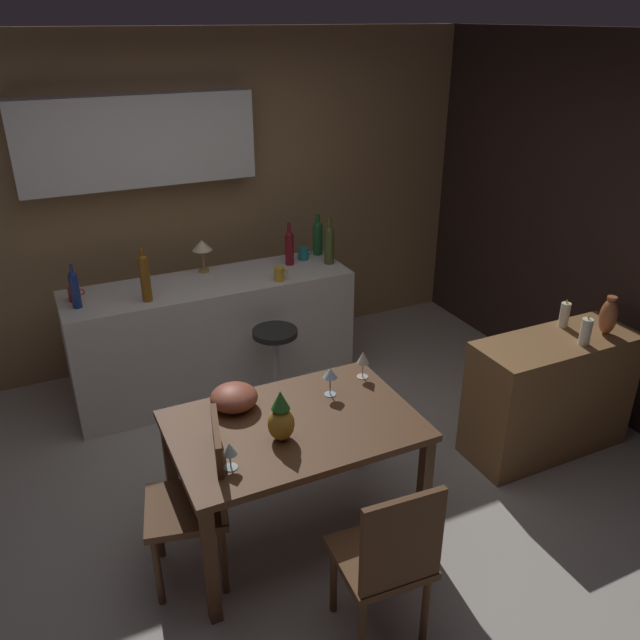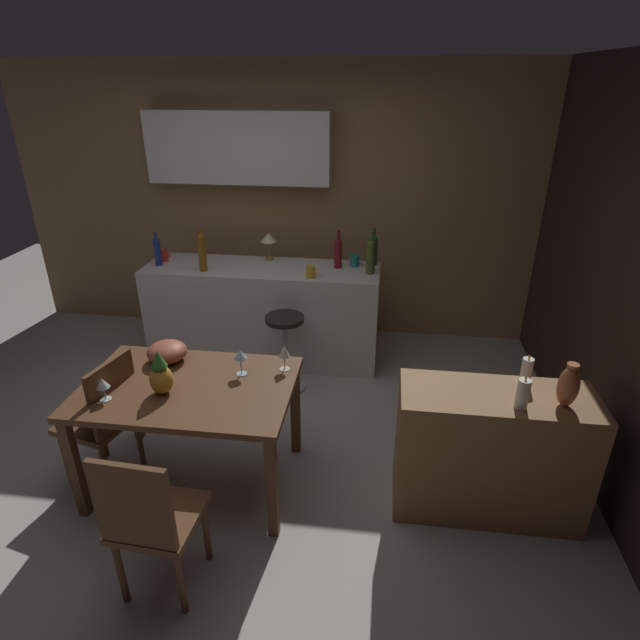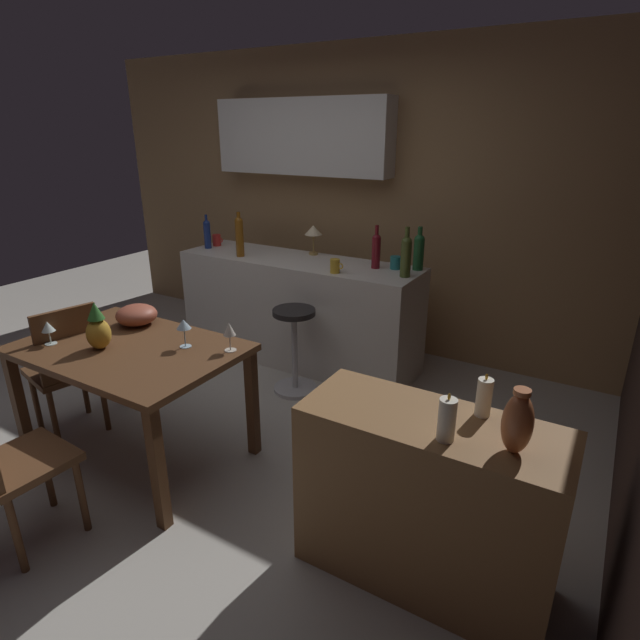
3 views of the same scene
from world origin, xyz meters
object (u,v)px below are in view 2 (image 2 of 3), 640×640
Objects in this scene: wine_bottle_ruby at (338,251)px; cup_teal at (355,261)px; dining_table at (189,397)px; pillar_candle_tall at (523,394)px; wine_glass_center at (240,355)px; wine_bottle_amber at (202,251)px; wine_bottle_olive at (371,255)px; counter_lamp at (269,239)px; wine_bottle_cobalt at (157,250)px; chair_by_doorway at (151,519)px; wine_glass_right at (284,352)px; fruit_bowl at (167,352)px; pineapple_centerpiece at (161,375)px; chair_near_window at (104,417)px; cup_red at (164,255)px; wine_bottle_green at (373,248)px; cup_mustard at (311,272)px; sideboard_cabinet at (490,452)px; wine_glass_left at (103,384)px; pillar_candle_short at (526,371)px; vase_copper at (568,386)px; bar_stool at (286,350)px.

wine_bottle_ruby is 0.18m from cup_teal.
dining_table is 1.94m from pillar_candle_tall.
pillar_candle_tall is (1.92, -0.10, 0.26)m from dining_table.
wine_glass_center is at bearing 170.64° from pillar_candle_tall.
wine_bottle_amber is 3.19× the size of cup_teal.
wine_glass_center is (0.29, 0.17, 0.22)m from dining_table.
wine_bottle_olive is 0.97m from counter_lamp.
wine_bottle_ruby is 1.11× the size of wine_bottle_cobalt.
chair_by_doorway is at bearing -106.49° from cup_teal.
pillar_candle_tall is (1.36, -0.36, 0.04)m from wine_glass_right.
wine_bottle_cobalt is at bearing 114.65° from fruit_bowl.
chair_by_doorway is 1.07m from wine_glass_center.
pineapple_centerpiece is at bearing -79.54° from wine_bottle_amber.
fruit_bowl is (0.31, 0.34, 0.31)m from chair_near_window.
wine_bottle_amber is at bearing -175.19° from wine_bottle_olive.
cup_red is 0.44× the size of counter_lamp.
cup_teal is at bearing 131.08° from wine_bottle_olive.
wine_bottle_cobalt is 0.91× the size of wine_bottle_green.
chair_near_window is 1.96m from cup_mustard.
sideboard_cabinet is 6.49× the size of wine_glass_center.
wine_glass_left is 0.54× the size of fruit_bowl.
fruit_bowl is 2.20× the size of cup_teal.
fruit_bowl is at bearing 172.87° from sideboard_cabinet.
cup_red is (-0.45, 0.21, -0.13)m from wine_bottle_amber.
wine_bottle_olive is at bearing 57.31° from pineapple_centerpiece.
cup_teal is (0.33, 1.58, 0.08)m from wine_glass_right.
sideboard_cabinet is 0.52m from pillar_candle_tall.
pillar_candle_short is at bearing -52.56° from wine_bottle_ruby.
wine_bottle_green is 1.29× the size of vase_copper.
vase_copper is (2.57, -1.60, -0.14)m from wine_bottle_amber.
dining_table is 0.39m from fruit_bowl.
vase_copper reaches higher than wine_glass_center.
wine_bottle_ruby is at bearing 159.01° from wine_bottle_olive.
chair_near_window is at bearing -124.81° from wine_bottle_ruby.
fruit_bowl is at bearing -65.35° from wine_bottle_cobalt.
wine_glass_center is 0.51× the size of wine_bottle_ruby.
cup_mustard is at bearing 57.96° from fruit_bowl.
counter_lamp is at bearing 136.38° from vase_copper.
vase_copper is at bearing -30.98° from cup_red.
wine_glass_left is at bearing -152.99° from dining_table.
counter_lamp reaches higher than vase_copper.
cup_mustard is at bearing 90.72° from wine_glass_right.
pillar_candle_short is (2.41, -1.40, -0.18)m from wine_bottle_amber.
chair_by_doorway is 7.91× the size of cup_teal.
wine_bottle_ruby reaches higher than cup_red.
chair_near_window is 2.49× the size of wine_bottle_olive.
bar_stool is 2.00× the size of wine_bottle_ruby.
bar_stool is 1.48m from wine_bottle_cobalt.
wine_bottle_olive is 1.45m from wine_bottle_amber.
wine_bottle_cobalt is at bearing 148.84° from sideboard_cabinet.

